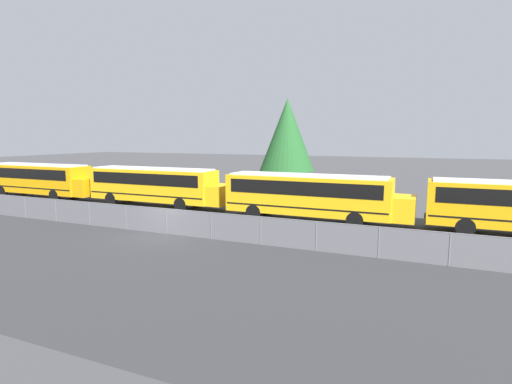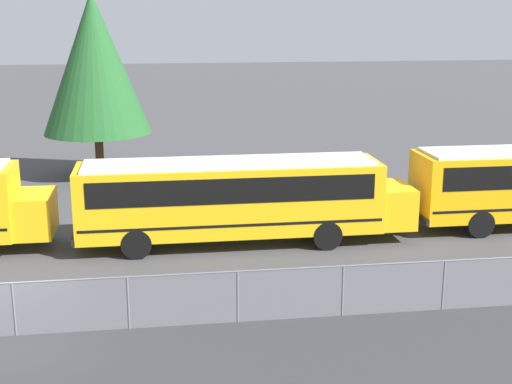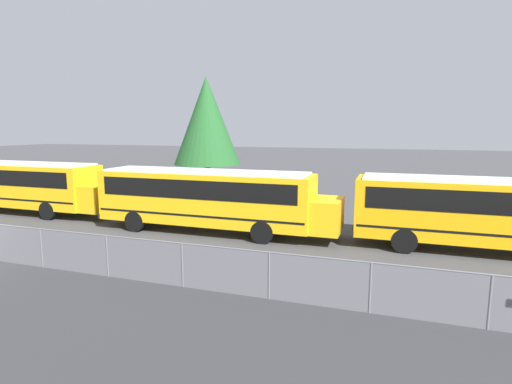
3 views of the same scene
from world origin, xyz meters
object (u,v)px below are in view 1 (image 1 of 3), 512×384
at_px(school_bus_3, 311,193).
at_px(tree_1, 287,135).
at_px(school_bus_2, 155,183).
at_px(school_bus_1, 39,178).

xyz_separation_m(school_bus_3, tree_1, (-5.84, 12.06, 3.99)).
bearing_deg(school_bus_2, school_bus_3, -2.85).
bearing_deg(tree_1, school_bus_2, -123.32).
relative_size(school_bus_1, school_bus_2, 1.00).
xyz_separation_m(school_bus_2, school_bus_3, (13.33, -0.66, 0.00)).
distance_m(school_bus_2, tree_1, 14.21).
bearing_deg(school_bus_1, school_bus_3, -0.49).
xyz_separation_m(school_bus_2, tree_1, (7.49, 11.40, 3.99)).
height_order(school_bus_3, tree_1, tree_1).
bearing_deg(school_bus_1, school_bus_2, 1.94).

